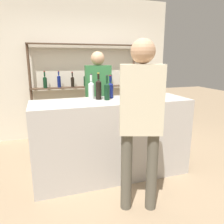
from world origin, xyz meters
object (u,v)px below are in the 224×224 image
at_px(counter_bottle_4, 99,89).
at_px(cork_jar, 130,94).
at_px(counter_bottle_1, 91,90).
at_px(counter_bottle_0, 110,89).
at_px(customer_center, 141,114).
at_px(server_behind_counter, 98,94).
at_px(counter_bottle_2, 140,88).
at_px(counter_bottle_3, 107,91).

height_order(counter_bottle_4, cork_jar, counter_bottle_4).
bearing_deg(counter_bottle_1, counter_bottle_0, -1.32).
distance_m(cork_jar, customer_center, 0.75).
bearing_deg(server_behind_counter, counter_bottle_0, 3.18).
bearing_deg(server_behind_counter, counter_bottle_2, 26.69).
height_order(counter_bottle_3, counter_bottle_4, counter_bottle_4).
bearing_deg(counter_bottle_3, server_behind_counter, 83.24).
relative_size(counter_bottle_0, customer_center, 0.18).
bearing_deg(customer_center, counter_bottle_1, 35.49).
bearing_deg(counter_bottle_4, customer_center, -77.34).
relative_size(cork_jar, server_behind_counter, 0.09).
bearing_deg(cork_jar, server_behind_counter, 101.20).
xyz_separation_m(counter_bottle_4, customer_center, (0.20, -0.89, -0.14)).
relative_size(counter_bottle_2, customer_center, 0.19).
xyz_separation_m(server_behind_counter, customer_center, (0.01, -1.67, 0.05)).
height_order(counter_bottle_1, counter_bottle_4, counter_bottle_4).
bearing_deg(counter_bottle_2, counter_bottle_3, 176.97).
bearing_deg(counter_bottle_2, counter_bottle_1, 166.75).
relative_size(counter_bottle_2, cork_jar, 2.29).
bearing_deg(counter_bottle_4, counter_bottle_3, -38.67).
bearing_deg(counter_bottle_1, counter_bottle_3, -35.04).
height_order(counter_bottle_3, cork_jar, counter_bottle_3).
bearing_deg(counter_bottle_2, counter_bottle_4, 169.87).
height_order(counter_bottle_0, customer_center, customer_center).
height_order(counter_bottle_2, cork_jar, counter_bottle_2).
distance_m(counter_bottle_0, counter_bottle_4, 0.19).
height_order(counter_bottle_2, server_behind_counter, server_behind_counter).
height_order(cork_jar, server_behind_counter, server_behind_counter).
distance_m(cork_jar, server_behind_counter, 0.97).
xyz_separation_m(counter_bottle_4, server_behind_counter, (0.19, 0.78, -0.19)).
xyz_separation_m(cork_jar, customer_center, (-0.18, -0.72, -0.08)).
height_order(counter_bottle_4, server_behind_counter, server_behind_counter).
xyz_separation_m(counter_bottle_3, cork_jar, (0.29, -0.09, -0.05)).
xyz_separation_m(counter_bottle_2, cork_jar, (-0.17, -0.07, -0.06)).
bearing_deg(counter_bottle_4, cork_jar, -23.71).
relative_size(counter_bottle_0, counter_bottle_4, 0.89).
distance_m(counter_bottle_3, counter_bottle_4, 0.12).
xyz_separation_m(counter_bottle_0, counter_bottle_2, (0.37, -0.14, 0.02)).
xyz_separation_m(counter_bottle_2, counter_bottle_4, (-0.55, 0.10, 0.00)).
distance_m(counter_bottle_2, counter_bottle_4, 0.56).
bearing_deg(customer_center, counter_bottle_4, 31.20).
distance_m(counter_bottle_0, counter_bottle_1, 0.27).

